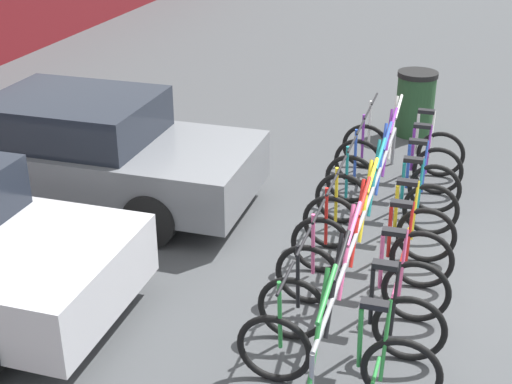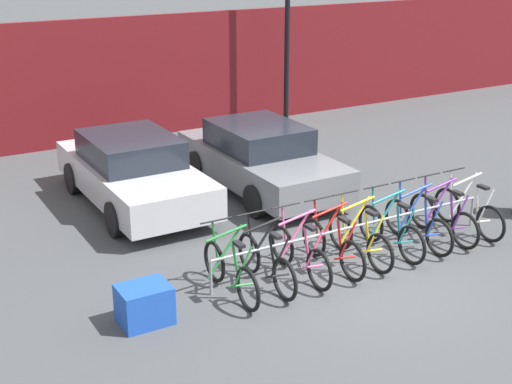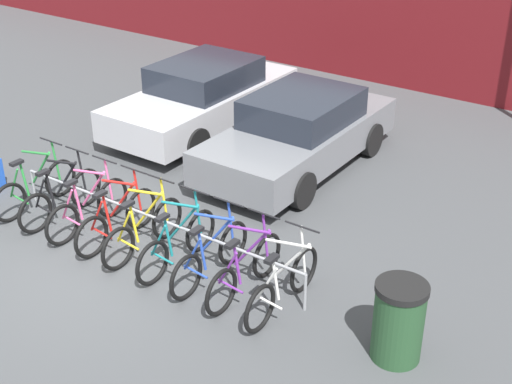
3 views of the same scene
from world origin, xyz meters
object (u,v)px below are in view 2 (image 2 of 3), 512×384
bicycle_blue (418,224)px  car_grey (260,158)px  bicycle_red (333,246)px  bicycle_teal (391,231)px  bike_rack (356,229)px  car_silver (133,171)px  bicycle_black (266,263)px  cargo_crate (144,304)px  bicycle_green (230,272)px  bicycle_yellow (360,239)px  bicycle_white (468,212)px  bicycle_purple (443,218)px  bicycle_pink (300,254)px

bicycle_blue → car_grey: bearing=102.2°
bicycle_red → bicycle_teal: bearing=0.5°
bike_rack → car_silver: car_silver is taller
bicycle_black → car_silver: 4.31m
bike_rack → cargo_crate: 3.83m
bicycle_green → bicycle_yellow: (2.39, 0.00, 0.00)m
bicycle_blue → cargo_crate: 5.04m
car_silver → car_grey: same height
bicycle_green → bicycle_yellow: same height
bicycle_yellow → car_grey: car_grey is taller
bicycle_green → bicycle_white: same height
bicycle_blue → car_silver: size_ratio=0.39×
bicycle_red → cargo_crate: bicycle_red is taller
bicycle_red → bicycle_teal: 1.19m
bicycle_blue → cargo_crate: size_ratio=2.44×
bike_rack → cargo_crate: size_ratio=7.68×
bicycle_purple → bicycle_green: bearing=-178.3°
bike_rack → bicycle_pink: bearing=-172.9°
bicycle_pink → bicycle_yellow: 1.16m
bicycle_yellow → bicycle_blue: bearing=-3.1°
bicycle_red → bicycle_teal: (1.19, 0.00, 0.00)m
bicycle_black → bicycle_yellow: 1.78m
bicycle_green → car_silver: (0.12, 4.27, 0.31)m
bike_rack → bicycle_purple: bearing=-4.7°
car_grey → car_silver: bearing=169.6°
bicycle_purple → car_silver: 5.93m
bicycle_pink → cargo_crate: (-2.62, -0.10, -0.10)m
car_silver → bicycle_black: bearing=-83.5°
bicycle_blue → car_silver: (-3.51, 4.27, 0.31)m
car_silver → car_grey: (2.60, -0.48, -0.00)m
car_grey → bicycle_purple: bearing=-68.5°
bike_rack → bicycle_green: bearing=-176.5°
car_silver → cargo_crate: (-1.52, -4.38, -0.42)m
cargo_crate → car_silver: bearing=70.9°
bicycle_yellow → bicycle_teal: same height
bicycle_blue → bicycle_purple: bearing=-1.3°
bicycle_blue → bicycle_white: bearing=-1.3°
car_silver → bicycle_yellow: bearing=-62.1°
bicycle_teal → car_grey: bearing=96.5°
bicycle_black → car_grey: bearing=57.0°
bicycle_green → bicycle_teal: 3.04m
bicycle_green → bicycle_black: bearing=-0.6°
bicycle_teal → bicycle_purple: 1.19m
bicycle_teal → car_silver: car_silver is taller
bicycle_yellow → car_silver: bearing=114.8°
bicycle_green → bicycle_yellow: 2.39m
bicycle_purple → car_silver: (-4.10, 4.27, 0.31)m
bicycle_black → car_grey: (2.11, 3.79, 0.31)m
bicycle_teal → bicycle_purple: size_ratio=1.00×
bike_rack → bicycle_white: bearing=-3.5°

